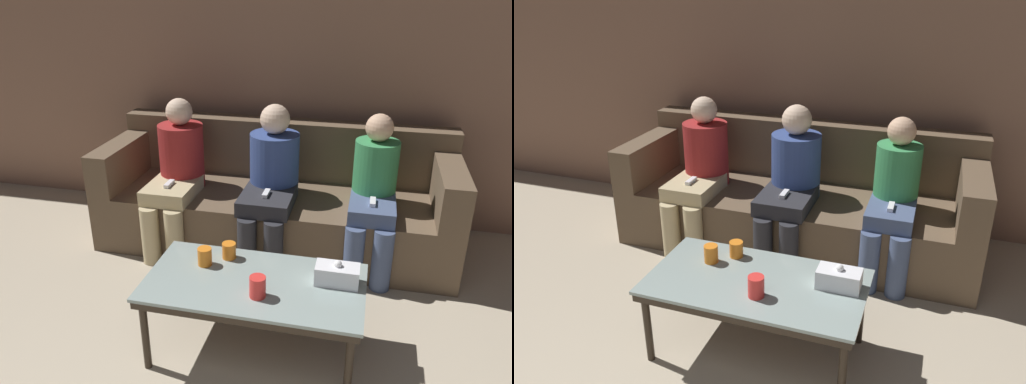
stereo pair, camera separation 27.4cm
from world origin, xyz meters
The scene contains 10 objects.
wall_back centered at (0.00, 3.90, 1.30)m, with size 12.00×0.06×2.60m.
couch centered at (0.00, 3.38, 0.32)m, with size 2.56×0.90×0.87m.
coffee_table centered at (0.14, 2.09, 0.41)m, with size 1.12×0.60×0.45m.
cup_near_left centered at (-0.05, 2.28, 0.49)m, with size 0.08×0.08×0.09m.
cup_near_right centered at (-0.16, 2.18, 0.50)m, with size 0.08×0.08×0.10m.
cup_far_center centered at (0.19, 1.96, 0.50)m, with size 0.08×0.08×0.11m.
tissue_box centered at (0.55, 2.17, 0.50)m, with size 0.22×0.12×0.13m.
seated_person_left_end centered at (-0.70, 3.16, 0.58)m, with size 0.33×0.67×1.09m.
seated_person_mid_left centered at (0.00, 3.16, 0.59)m, with size 0.35×0.69×1.09m.
seated_person_mid_right centered at (0.70, 3.15, 0.56)m, with size 0.31×0.62×1.06m.
Camera 1 is at (0.65, -0.01, 1.87)m, focal length 35.00 mm.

